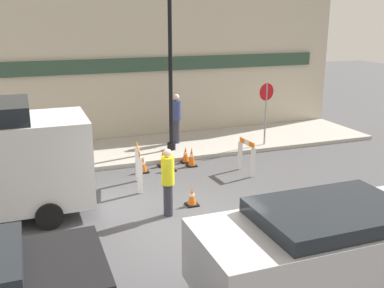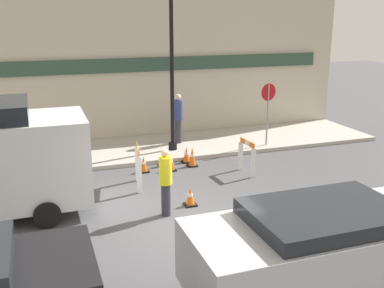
% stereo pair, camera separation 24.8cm
% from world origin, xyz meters
% --- Properties ---
extents(ground_plane, '(60.00, 60.00, 0.00)m').
position_xyz_m(ground_plane, '(0.00, 0.00, 0.00)').
color(ground_plane, '#4C4C4F').
extents(sidewalk_slab, '(18.00, 3.17, 0.13)m').
position_xyz_m(sidewalk_slab, '(0.00, 6.08, 0.07)').
color(sidewalk_slab, '#ADA89E').
rests_on(sidewalk_slab, ground_plane).
extents(storefront_facade, '(18.00, 0.22, 5.50)m').
position_xyz_m(storefront_facade, '(0.00, 7.74, 2.75)').
color(storefront_facade, '#BCB29E').
rests_on(storefront_facade, ground_plane).
extents(streetlamp_post, '(0.44, 0.44, 5.47)m').
position_xyz_m(streetlamp_post, '(1.32, 5.48, 3.63)').
color(streetlamp_post, black).
rests_on(streetlamp_post, sidewalk_slab).
extents(stop_sign, '(0.59, 0.12, 2.17)m').
position_xyz_m(stop_sign, '(4.61, 4.95, 1.59)').
color(stop_sign, gray).
rests_on(stop_sign, sidewalk_slab).
extents(barricade_0, '(0.30, 1.00, 1.15)m').
position_xyz_m(barricade_0, '(-0.47, 2.81, 0.63)').
color(barricade_0, white).
rests_on(barricade_0, ground_plane).
extents(barricade_1, '(0.19, 0.80, 1.02)m').
position_xyz_m(barricade_1, '(2.79, 2.79, 0.55)').
color(barricade_1, white).
rests_on(barricade_1, ground_plane).
extents(traffic_cone_0, '(0.30, 0.30, 0.53)m').
position_xyz_m(traffic_cone_0, '(0.74, 3.78, 0.25)').
color(traffic_cone_0, black).
rests_on(traffic_cone_0, ground_plane).
extents(traffic_cone_1, '(0.30, 0.30, 0.50)m').
position_xyz_m(traffic_cone_1, '(-0.07, 3.92, 0.24)').
color(traffic_cone_1, black).
rests_on(traffic_cone_1, ground_plane).
extents(traffic_cone_2, '(0.30, 0.30, 0.53)m').
position_xyz_m(traffic_cone_2, '(0.65, 4.26, 0.25)').
color(traffic_cone_2, black).
rests_on(traffic_cone_2, ground_plane).
extents(traffic_cone_3, '(0.30, 0.30, 0.52)m').
position_xyz_m(traffic_cone_3, '(1.44, 4.38, 0.25)').
color(traffic_cone_3, black).
rests_on(traffic_cone_3, ground_plane).
extents(traffic_cone_4, '(0.30, 0.30, 0.61)m').
position_xyz_m(traffic_cone_4, '(1.49, 3.95, 0.29)').
color(traffic_cone_4, black).
rests_on(traffic_cone_4, ground_plane).
extents(traffic_cone_5, '(0.30, 0.30, 0.46)m').
position_xyz_m(traffic_cone_5, '(0.45, 1.14, 0.22)').
color(traffic_cone_5, black).
rests_on(traffic_cone_5, ground_plane).
extents(person_worker, '(0.43, 0.43, 1.63)m').
position_xyz_m(person_worker, '(-0.28, 0.79, 0.88)').
color(person_worker, '#33333D').
rests_on(person_worker, ground_plane).
extents(person_pedestrian, '(0.46, 0.46, 1.76)m').
position_xyz_m(person_pedestrian, '(1.75, 6.23, 1.09)').
color(person_pedestrian, '#33333D').
rests_on(person_pedestrian, sidewalk_slab).
extents(parked_car_1, '(4.48, 2.00, 1.60)m').
position_xyz_m(parked_car_1, '(1.27, -3.08, 0.91)').
color(parked_car_1, '#B7BABF').
rests_on(parked_car_1, ground_plane).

